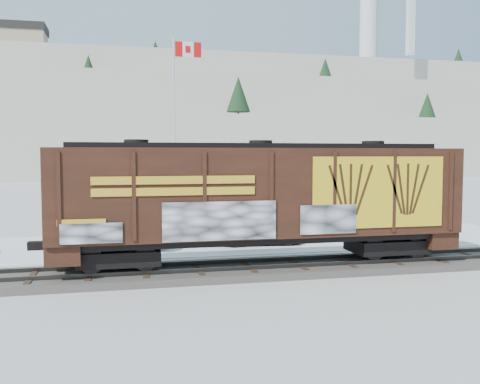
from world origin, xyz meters
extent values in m
plane|color=white|center=(0.00, 0.00, 0.00)|extent=(500.00, 500.00, 0.00)
cube|color=#59544C|center=(0.00, 0.00, 0.14)|extent=(50.00, 3.40, 0.28)
cube|color=#33302D|center=(0.00, -0.72, 0.35)|extent=(50.00, 0.10, 0.15)
cube|color=#33302D|center=(0.00, 0.72, 0.35)|extent=(50.00, 0.10, 0.15)
cube|color=white|center=(0.00, 7.50, 0.01)|extent=(40.00, 8.00, 0.03)
cube|color=white|center=(0.00, 95.00, 6.00)|extent=(360.00, 40.00, 12.00)
cube|color=white|center=(0.00, 125.00, 12.00)|extent=(360.00, 40.00, 24.00)
cube|color=white|center=(0.00, 160.00, 17.50)|extent=(360.00, 50.00, 35.00)
cone|color=black|center=(22.00, 90.00, 17.31)|extent=(5.04, 5.04, 7.38)
cone|color=black|center=(70.00, 96.00, 16.43)|extent=(4.20, 4.20, 6.15)
cone|color=black|center=(-10.00, 128.00, 28.13)|extent=(3.92, 3.92, 5.74)
cone|color=black|center=(55.00, 124.00, 28.72)|extent=(4.48, 4.48, 6.56)
cone|color=black|center=(10.00, 162.00, 39.43)|extent=(4.20, 4.20, 6.15)
cone|color=black|center=(120.00, 156.00, 40.02)|extent=(4.76, 4.76, 6.97)
cube|color=tan|center=(-32.00, 162.00, 39.00)|extent=(15.00, 12.00, 8.00)
cube|color=black|center=(-32.00, 162.00, 44.20)|extent=(15.75, 12.60, 2.40)
cube|color=black|center=(-2.94, 0.00, 0.88)|extent=(3.00, 2.00, 0.90)
cube|color=black|center=(7.99, 0.00, 0.88)|extent=(3.00, 2.00, 0.90)
cylinder|color=black|center=(-3.89, -0.78, 0.88)|extent=(0.90, 0.12, 0.90)
cube|color=black|center=(2.52, 0.00, 1.41)|extent=(15.89, 2.40, 0.25)
cube|color=#37180F|center=(2.52, 0.00, 3.21)|extent=(15.89, 3.00, 3.37)
cube|color=black|center=(2.52, 0.00, 5.00)|extent=(14.62, 0.90, 0.20)
cube|color=gold|center=(6.81, -1.54, 3.21)|extent=(5.40, 0.03, 2.73)
cube|color=gold|center=(-0.97, -1.54, 3.56)|extent=(5.72, 0.02, 0.70)
cube|color=white|center=(0.62, -1.55, 2.28)|extent=(4.13, 0.03, 1.40)
cylinder|color=silver|center=(0.80, 15.74, 0.10)|extent=(0.90, 0.90, 0.20)
cylinder|color=silver|center=(0.80, 15.74, 6.17)|extent=(0.14, 0.14, 12.33)
cube|color=red|center=(1.15, 15.74, 11.63)|extent=(0.50, 0.07, 1.00)
cube|color=white|center=(1.75, 15.74, 11.63)|extent=(0.70, 0.09, 1.00)
cube|color=red|center=(2.40, 15.74, 11.63)|extent=(0.50, 0.07, 1.00)
imported|color=silver|center=(-2.87, 6.07, 0.83)|extent=(5.06, 2.41, 1.60)
imported|color=black|center=(4.05, 6.26, 0.70)|extent=(4.69, 2.10, 1.34)
camera|label=1|loc=(-2.94, -20.19, 4.65)|focal=40.00mm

